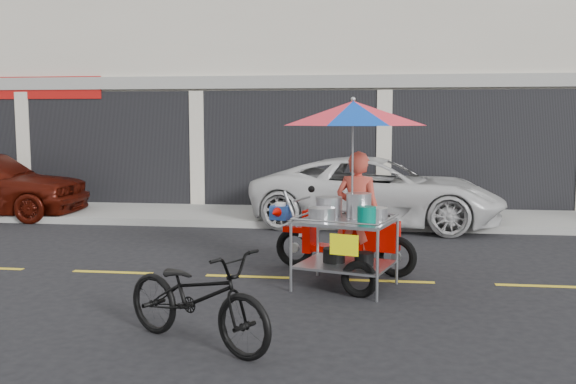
# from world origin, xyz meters

# --- Properties ---
(ground) EXTENTS (90.00, 90.00, 0.00)m
(ground) POSITION_xyz_m (0.00, 0.00, 0.00)
(ground) COLOR black
(sidewalk) EXTENTS (45.00, 3.00, 0.15)m
(sidewalk) POSITION_xyz_m (0.00, 5.50, 0.07)
(sidewalk) COLOR gray
(sidewalk) RESTS_ON ground
(shophouse_block) EXTENTS (36.00, 8.11, 10.40)m
(shophouse_block) POSITION_xyz_m (2.82, 10.59, 4.24)
(shophouse_block) COLOR beige
(shophouse_block) RESTS_ON ground
(centerline) EXTENTS (42.00, 0.10, 0.01)m
(centerline) POSITION_xyz_m (0.00, 0.00, 0.00)
(centerline) COLOR gold
(centerline) RESTS_ON ground
(white_pickup) EXTENTS (5.42, 2.98, 1.44)m
(white_pickup) POSITION_xyz_m (-0.15, 4.70, 0.72)
(white_pickup) COLOR silver
(white_pickup) RESTS_ON ground
(near_bicycle) EXTENTS (1.96, 1.50, 0.99)m
(near_bicycle) POSITION_xyz_m (-1.95, -2.79, 0.49)
(near_bicycle) COLOR black
(near_bicycle) RESTS_ON ground
(food_vendor_rig) EXTENTS (2.48, 2.47, 2.52)m
(food_vendor_rig) POSITION_xyz_m (-0.54, -0.07, 1.58)
(food_vendor_rig) COLOR black
(food_vendor_rig) RESTS_ON ground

